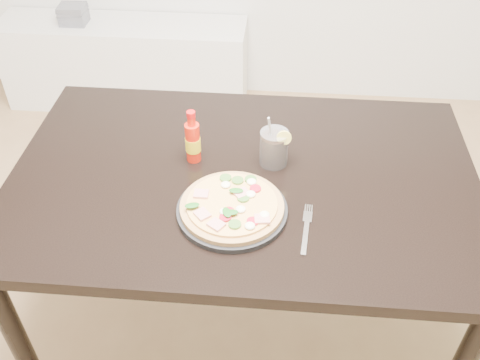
# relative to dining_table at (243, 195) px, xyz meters

# --- Properties ---
(dining_table) EXTENTS (1.40, 0.90, 0.75)m
(dining_table) POSITION_rel_dining_table_xyz_m (0.00, 0.00, 0.00)
(dining_table) COLOR black
(dining_table) RESTS_ON ground
(plate) EXTENTS (0.31, 0.31, 0.02)m
(plate) POSITION_rel_dining_table_xyz_m (-0.02, -0.17, 0.09)
(plate) COLOR black
(plate) RESTS_ON dining_table
(pizza) EXTENTS (0.29, 0.29, 0.03)m
(pizza) POSITION_rel_dining_table_xyz_m (-0.02, -0.17, 0.11)
(pizza) COLOR #B38250
(pizza) RESTS_ON plate
(hot_sauce_bottle) EXTENTS (0.05, 0.05, 0.18)m
(hot_sauce_bottle) POSITION_rel_dining_table_xyz_m (-0.16, 0.06, 0.15)
(hot_sauce_bottle) COLOR red
(hot_sauce_bottle) RESTS_ON dining_table
(cola_cup) EXTENTS (0.09, 0.09, 0.18)m
(cola_cup) POSITION_rel_dining_table_xyz_m (0.09, 0.06, 0.14)
(cola_cup) COLOR black
(cola_cup) RESTS_ON dining_table
(fork) EXTENTS (0.03, 0.19, 0.00)m
(fork) POSITION_rel_dining_table_xyz_m (0.19, -0.21, 0.09)
(fork) COLOR silver
(fork) RESTS_ON dining_table
(media_console) EXTENTS (1.40, 0.34, 0.50)m
(media_console) POSITION_rel_dining_table_xyz_m (-0.81, 1.53, -0.42)
(media_console) COLOR white
(media_console) RESTS_ON ground
(cd_stack) EXTENTS (0.14, 0.12, 0.10)m
(cd_stack) POSITION_rel_dining_table_xyz_m (-1.06, 1.51, -0.11)
(cd_stack) COLOR slate
(cd_stack) RESTS_ON media_console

